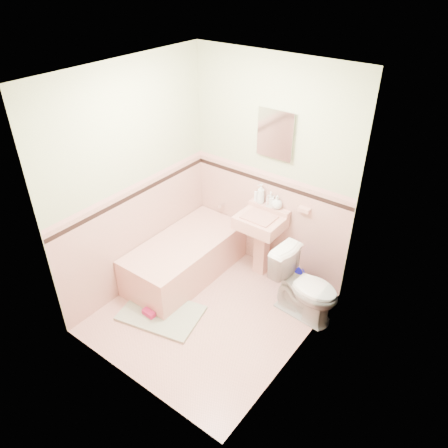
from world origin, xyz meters
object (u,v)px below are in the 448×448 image
Objects in this scene: bathtub at (185,259)px; soap_bottle_right at (277,202)px; soap_bottle_mid at (270,199)px; sink at (259,246)px; soap_bottle_left at (261,194)px; bucket at (292,281)px; medicine_cabinet at (276,134)px; shoe at (149,313)px; toilet at (306,287)px.

soap_bottle_right is (0.77, 0.71, 0.71)m from bathtub.
bathtub is 1.22m from soap_bottle_mid.
soap_bottle_left reaches higher than sink.
bathtub is 5.76× the size of bucket.
shoe is (-0.51, -1.53, -1.64)m from medicine_cabinet.
soap_bottle_left is 0.22m from soap_bottle_right.
soap_bottle_left is 1.16m from toilet.
toilet is 2.83× the size of bucket.
medicine_cabinet is at bearing 153.77° from bucket.
bathtub is 1.27m from soap_bottle_right.
soap_bottle_mid is (0.13, 0.00, -0.03)m from soap_bottle_left.
shoe is at bearing -127.52° from bucket.
soap_bottle_mid reaches higher than soap_bottle_right.
bathtub is 1.87× the size of sink.
shoe is (-0.39, -1.50, -0.91)m from soap_bottle_left.
bathtub is 1.46m from toilet.
soap_bottle_mid is (0.00, -0.03, -0.75)m from medicine_cabinet.
soap_bottle_right is 0.98m from toilet.
bathtub is at bearing 105.06° from toilet.
sink reaches higher than shoe.
sink is 0.55m from bucket.
medicine_cabinet reaches higher than sink.
toilet reaches higher than bucket.
soap_bottle_mid is at bearing 180.00° from soap_bottle_right.
bucket is (0.60, -0.21, -0.84)m from soap_bottle_left.
medicine_cabinet is 2.78× the size of soap_bottle_mid.
toilet is (0.88, -0.45, -0.61)m from soap_bottle_left.
soap_bottle_left is at bearing 180.00° from soap_bottle_mid.
bathtub is at bearing -133.95° from soap_bottle_mid.
sink is at bearing 176.96° from bucket.
bathtub is at bearing -142.07° from sink.
soap_bottle_left is 1.80m from shoe.
sink is at bearing -91.39° from soap_bottle_mid.
soap_bottle_left is (0.56, 0.71, 0.75)m from bathtub.
medicine_cabinet is at bearing 62.18° from toilet.
soap_bottle_right is at bearing 63.27° from sink.
soap_bottle_mid is 1.20× the size of shoe.
shoe is (-1.27, -1.04, -0.31)m from toilet.
soap_bottle_right reaches higher than toilet.
toilet reaches higher than bathtub.
medicine_cabinet is at bearing 13.55° from soap_bottle_left.
sink is at bearing -116.73° from soap_bottle_right.
shoe is at bearing -112.01° from soap_bottle_right.
medicine_cabinet reaches higher than shoe.
soap_bottle_right is 1.84m from shoe.
medicine_cabinet is 1.88× the size of bucket.
bucket is (0.39, -0.21, -0.81)m from soap_bottle_right.
soap_bottle_right is 0.60× the size of bucket.
soap_bottle_mid is at bearing 46.05° from bathtub.
soap_bottle_left is at bearing 51.96° from bathtub.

